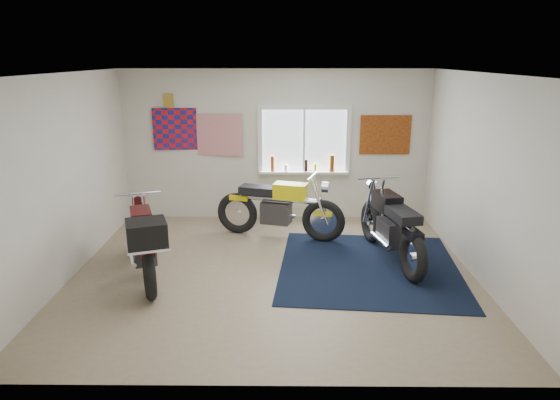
{
  "coord_description": "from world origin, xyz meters",
  "views": [
    {
      "loc": [
        0.15,
        -6.41,
        2.9
      ],
      "look_at": [
        0.09,
        0.4,
        0.94
      ],
      "focal_mm": 32.0,
      "sensor_mm": 36.0,
      "label": 1
    }
  ],
  "objects_px": {
    "black_chrome_bike": "(391,227)",
    "maroon_tourer": "(144,242)",
    "yellow_triumph": "(279,209)",
    "navy_rug": "(369,267)"
  },
  "relations": [
    {
      "from": "navy_rug",
      "to": "maroon_tourer",
      "type": "distance_m",
      "value": 3.14
    },
    {
      "from": "yellow_triumph",
      "to": "maroon_tourer",
      "type": "distance_m",
      "value": 2.45
    },
    {
      "from": "black_chrome_bike",
      "to": "maroon_tourer",
      "type": "bearing_deg",
      "value": 91.18
    },
    {
      "from": "maroon_tourer",
      "to": "black_chrome_bike",
      "type": "bearing_deg",
      "value": -96.99
    },
    {
      "from": "yellow_triumph",
      "to": "black_chrome_bike",
      "type": "bearing_deg",
      "value": -13.96
    },
    {
      "from": "yellow_triumph",
      "to": "black_chrome_bike",
      "type": "height_order",
      "value": "black_chrome_bike"
    },
    {
      "from": "black_chrome_bike",
      "to": "maroon_tourer",
      "type": "height_order",
      "value": "black_chrome_bike"
    },
    {
      "from": "yellow_triumph",
      "to": "black_chrome_bike",
      "type": "xyz_separation_m",
      "value": [
        1.65,
        -0.94,
        0.01
      ]
    },
    {
      "from": "black_chrome_bike",
      "to": "navy_rug",
      "type": "bearing_deg",
      "value": 119.98
    },
    {
      "from": "yellow_triumph",
      "to": "maroon_tourer",
      "type": "height_order",
      "value": "yellow_triumph"
    }
  ]
}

